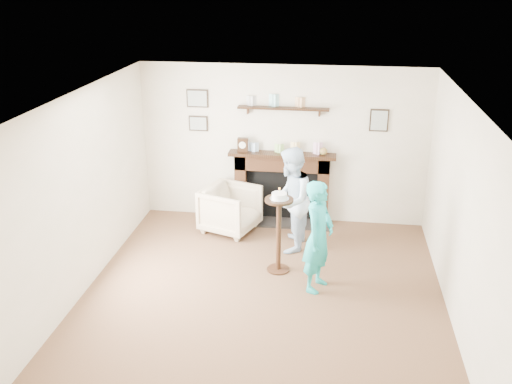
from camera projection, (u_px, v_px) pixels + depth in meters
The scene contains 6 objects.
ground at pixel (262, 298), 7.11m from camera, with size 5.00×5.00×0.00m, color brown.
room_shell at pixel (269, 157), 7.15m from camera, with size 4.54×5.02×2.52m.
armchair at pixel (231, 230), 8.96m from camera, with size 0.76×0.79×0.72m, color #C5A992.
man at pixel (289, 248), 8.38m from camera, with size 0.74×0.58×1.53m, color #C9D8FB.
woman at pixel (316, 287), 7.35m from camera, with size 0.53×0.35×1.46m, color #20B89F.
pedestal_table at pixel (279, 221), 7.50m from camera, with size 0.38×0.38×1.20m.
Camera 1 is at (0.79, -6.08, 3.83)m, focal length 40.00 mm.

